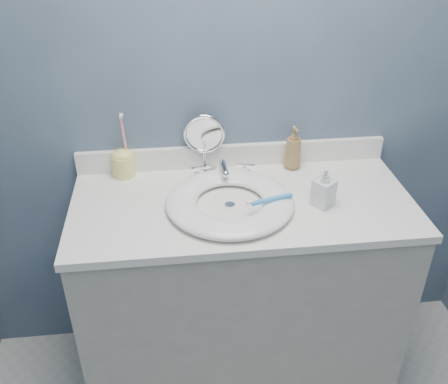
{
  "coord_description": "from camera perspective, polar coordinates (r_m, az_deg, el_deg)",
  "views": [
    {
      "loc": [
        -0.24,
        -0.5,
        1.85
      ],
      "look_at": [
        -0.07,
        0.94,
        0.94
      ],
      "focal_mm": 40.0,
      "sensor_mm": 36.0,
      "label": 1
    }
  ],
  "objects": [
    {
      "name": "soap_bottle_clear",
      "position": [
        1.75,
        11.39,
        0.58
      ],
      "size": [
        0.09,
        0.09,
        0.15
      ],
      "primitive_type": "imported",
      "rotation": [
        0.0,
        0.0,
        -0.93
      ],
      "color": "silver",
      "rests_on": "countertop"
    },
    {
      "name": "makeup_mirror",
      "position": [
        1.91,
        -2.27,
        5.92
      ],
      "size": [
        0.16,
        0.09,
        0.24
      ],
      "rotation": [
        0.0,
        0.0,
        -0.11
      ],
      "color": "silver",
      "rests_on": "countertop"
    },
    {
      "name": "backsplash",
      "position": [
        1.98,
        1.04,
        4.22
      ],
      "size": [
        1.22,
        0.02,
        0.09
      ],
      "primitive_type": "cube",
      "color": "white",
      "rests_on": "countertop"
    },
    {
      "name": "faucet",
      "position": [
        1.9,
        -0.08,
        2.33
      ],
      "size": [
        0.25,
        0.13,
        0.07
      ],
      "color": "silver",
      "rests_on": "countertop"
    },
    {
      "name": "basin",
      "position": [
        1.74,
        0.67,
        -1.1
      ],
      "size": [
        0.45,
        0.45,
        0.04
      ],
      "primitive_type": null,
      "color": "white",
      "rests_on": "countertop"
    },
    {
      "name": "toothbrush_holder",
      "position": [
        1.95,
        -11.44,
        3.42
      ],
      "size": [
        0.09,
        0.09,
        0.26
      ],
      "rotation": [
        0.0,
        0.0,
        -0.43
      ],
      "color": "#F2EC79",
      "rests_on": "countertop"
    },
    {
      "name": "back_wall",
      "position": [
        1.88,
        1.07,
        11.81
      ],
      "size": [
        2.2,
        0.02,
        2.4
      ],
      "primitive_type": "cube",
      "color": "#47556A",
      "rests_on": "ground"
    },
    {
      "name": "countertop",
      "position": [
        1.79,
        2.13,
        -1.39
      ],
      "size": [
        1.22,
        0.57,
        0.03
      ],
      "primitive_type": "cube",
      "color": "white",
      "rests_on": "vanity_cabinet"
    },
    {
      "name": "vanity_cabinet",
      "position": [
        2.06,
        1.89,
        -11.64
      ],
      "size": [
        1.2,
        0.55,
        0.85
      ],
      "primitive_type": "cube",
      "color": "#AFABA0",
      "rests_on": "ground"
    },
    {
      "name": "toothbrush_lying",
      "position": [
        1.71,
        5.29,
        -0.88
      ],
      "size": [
        0.17,
        0.06,
        0.02
      ],
      "rotation": [
        0.0,
        0.0,
        0.27
      ],
      "color": "#3C91D6",
      "rests_on": "basin"
    },
    {
      "name": "drain",
      "position": [
        1.75,
        0.67,
        -1.52
      ],
      "size": [
        0.04,
        0.04,
        0.01
      ],
      "primitive_type": "cylinder",
      "color": "silver",
      "rests_on": "countertop"
    },
    {
      "name": "soap_bottle_amber",
      "position": [
        1.97,
        7.93,
        5.02
      ],
      "size": [
        0.07,
        0.07,
        0.17
      ],
      "primitive_type": "imported",
      "rotation": [
        0.0,
        0.0,
        0.1
      ],
      "color": "olive",
      "rests_on": "countertop"
    }
  ]
}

